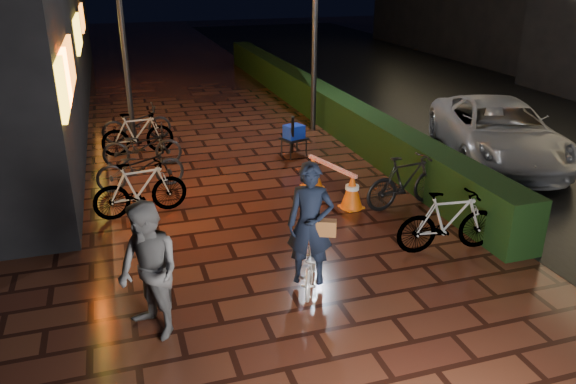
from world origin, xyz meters
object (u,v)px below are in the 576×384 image
object	(u,v)px
cyclist	(310,242)
traffic_barrier	(331,181)
van	(498,131)
cart_assembly	(294,134)
bystander_person	(149,271)

from	to	relation	value
cyclist	traffic_barrier	world-z (taller)	cyclist
van	traffic_barrier	size ratio (longest dim) A/B	2.95
cyclist	traffic_barrier	distance (m)	3.48
van	cart_assembly	xyz separation A→B (m)	(-4.54, 1.76, -0.14)
traffic_barrier	bystander_person	bearing A→B (deg)	-137.19
van	traffic_barrier	world-z (taller)	van
cyclist	cart_assembly	bearing A→B (deg)	74.19
cyclist	cart_assembly	size ratio (longest dim) A/B	1.74
van	traffic_barrier	distance (m)	4.74
bystander_person	traffic_barrier	distance (m)	5.27
van	cart_assembly	bearing A→B (deg)	178.11
traffic_barrier	cart_assembly	size ratio (longest dim) A/B	1.56
bystander_person	cart_assembly	bearing A→B (deg)	118.87
bystander_person	traffic_barrier	size ratio (longest dim) A/B	1.05
cart_assembly	traffic_barrier	bearing A→B (deg)	-91.86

